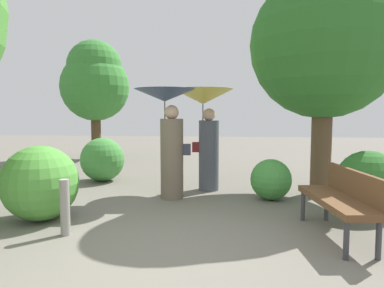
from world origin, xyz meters
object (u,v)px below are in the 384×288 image
object	(u,v)px
park_bench	(343,197)
tree_mid_left	(95,81)
person_left	(168,126)
tree_near_right	(325,32)
path_marker_post	(65,207)
person_right	(205,117)

from	to	relation	value
park_bench	tree_mid_left	size ratio (longest dim) A/B	0.39
person_left	park_bench	bearing A→B (deg)	-126.33
person_left	tree_near_right	world-z (taller)	tree_near_right
tree_mid_left	park_bench	bearing A→B (deg)	-49.91
park_bench	tree_mid_left	world-z (taller)	tree_mid_left
person_left	tree_near_right	bearing A→B (deg)	-78.19
park_bench	path_marker_post	xyz separation A→B (m)	(-3.43, -0.30, -0.16)
person_right	person_left	bearing A→B (deg)	140.11
person_left	tree_mid_left	bearing A→B (deg)	31.99
person_right	park_bench	world-z (taller)	person_right
person_right	tree_mid_left	distance (m)	6.25
person_right	park_bench	distance (m)	3.26
person_left	path_marker_post	world-z (taller)	person_left
person_right	path_marker_post	distance (m)	3.39
person_left	person_right	size ratio (longest dim) A/B	0.98
park_bench	person_left	bearing A→B (deg)	-132.34
person_left	person_right	bearing A→B (deg)	-39.89
person_right	tree_mid_left	bearing A→B (deg)	40.58
tree_mid_left	path_marker_post	distance (m)	8.13
person_left	park_bench	world-z (taller)	person_left
tree_near_right	tree_mid_left	distance (m)	7.86
park_bench	person_right	bearing A→B (deg)	-150.26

